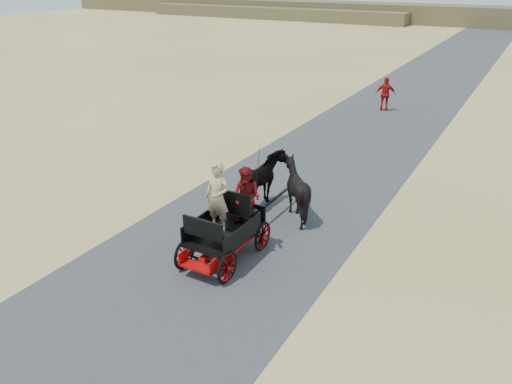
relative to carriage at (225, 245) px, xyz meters
The scene contains 10 objects.
ground 1.20m from the carriage, 103.02° to the left, with size 140.00×140.00×0.00m, color tan.
road 1.20m from the carriage, 103.02° to the left, with size 6.00×140.00×0.01m, color #38383A.
ridge_far 63.12m from the carriage, 90.23° to the left, with size 140.00×6.00×2.40m, color brown.
ridge_near 66.41m from the carriage, 117.11° to the left, with size 40.00×4.00×1.60m, color brown.
carriage is the anchor object (origin of this frame).
horse_left 3.09m from the carriage, 100.39° to the left, with size 0.91×2.01×1.70m, color black.
horse_right 3.09m from the carriage, 79.61° to the left, with size 1.37×1.54×1.70m, color black.
driver_man 1.28m from the carriage, 165.96° to the left, with size 0.66×0.43×1.80m, color tan.
passenger_woman 1.33m from the carriage, 63.43° to the left, with size 0.77×0.60×1.58m, color #660C0F.
pedestrian 16.18m from the carriage, 92.33° to the left, with size 1.01×0.42×1.73m, color maroon.
Camera 1 is at (6.34, -10.21, 6.72)m, focal length 35.00 mm.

